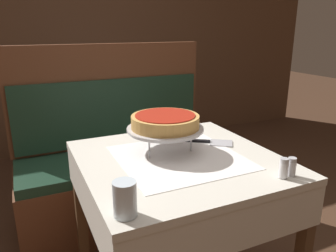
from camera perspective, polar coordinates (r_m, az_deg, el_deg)
dining_table_front at (r=1.49m, az=1.94°, el=-9.58°), size 0.84×0.84×0.77m
dining_table_rear at (r=3.17m, az=-11.65°, el=4.85°), size 0.82×0.82×0.76m
booth_bench at (r=2.31m, az=-8.29°, el=-8.02°), size 1.35×0.53×1.21m
back_wall_panel at (r=3.64m, az=-15.78°, el=14.56°), size 6.00×0.04×2.40m
pizza_pan_stand at (r=1.49m, az=-0.49°, el=-0.64°), size 0.35×0.35×0.11m
deep_dish_pizza at (r=1.48m, az=-0.49°, el=0.85°), size 0.31×0.31×0.06m
pizza_server at (r=1.63m, az=7.23°, el=-2.76°), size 0.24×0.19×0.01m
water_glass_near at (r=1.01m, az=-7.52°, el=-12.45°), size 0.07×0.07×0.11m
salt_shaker at (r=1.32m, az=19.49°, el=-6.93°), size 0.03×0.03×0.08m
pepper_shaker at (r=1.34m, az=20.74°, el=-6.67°), size 0.03×0.03×0.07m
condiment_caddy at (r=3.20m, az=-14.02°, el=7.24°), size 0.13×0.13×0.16m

